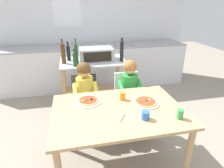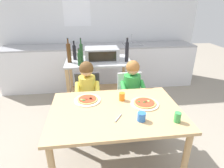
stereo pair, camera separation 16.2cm
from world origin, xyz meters
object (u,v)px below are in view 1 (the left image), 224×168
(bottle_squat_spirits, at_px, (122,51))
(drinking_cup_orange, at_px, (123,96))
(toaster_oven, at_px, (96,54))
(bottle_brown_beer, at_px, (63,54))
(bottle_tall_green_wine, at_px, (69,53))
(dining_chair_left, at_px, (85,99))
(pizza_plate_white, at_px, (88,101))
(bottle_slim_sauce, at_px, (76,54))
(pizza_plate_cream, at_px, (146,102))
(serving_spoon, at_px, (123,117))
(bottle_clear_vinegar, at_px, (75,60))
(drinking_cup_blue, at_px, (145,115))
(dining_chair_right, at_px, (127,97))
(child_in_yellow_shirt, at_px, (85,92))
(drinking_cup_green, at_px, (180,114))
(dining_table, at_px, (118,117))
(kitchen_island_cart, at_px, (94,77))
(child_in_green_shirt, at_px, (131,89))

(bottle_squat_spirits, height_order, drinking_cup_orange, bottle_squat_spirits)
(toaster_oven, height_order, bottle_brown_beer, bottle_brown_beer)
(toaster_oven, bearing_deg, bottle_tall_green_wine, 170.84)
(dining_chair_left, xyz_separation_m, pizza_plate_white, (0.00, -0.54, 0.27))
(bottle_slim_sauce, distance_m, pizza_plate_cream, 1.32)
(drinking_cup_orange, bearing_deg, pizza_plate_white, 174.79)
(pizza_plate_white, bearing_deg, toaster_oven, 77.45)
(bottle_slim_sauce, relative_size, serving_spoon, 2.73)
(bottle_tall_green_wine, bearing_deg, bottle_clear_vinegar, -75.53)
(pizza_plate_cream, height_order, drinking_cup_orange, drinking_cup_orange)
(pizza_plate_cream, bearing_deg, drinking_cup_blue, -112.14)
(bottle_squat_spirits, relative_size, dining_chair_right, 0.45)
(dining_chair_right, bearing_deg, bottle_tall_green_wine, 138.71)
(child_in_yellow_shirt, height_order, drinking_cup_green, child_in_yellow_shirt)
(bottle_slim_sauce, height_order, bottle_brown_beer, bottle_slim_sauce)
(toaster_oven, height_order, dining_table, toaster_oven)
(bottle_tall_green_wine, bearing_deg, dining_chair_left, -73.94)
(toaster_oven, xyz_separation_m, bottle_brown_beer, (-0.50, -0.07, 0.05))
(dining_chair_right, bearing_deg, dining_table, -113.99)
(kitchen_island_cart, bearing_deg, bottle_slim_sauce, -151.77)
(dining_chair_left, xyz_separation_m, drinking_cup_green, (0.80, -1.04, 0.30))
(bottle_tall_green_wine, bearing_deg, drinking_cup_blue, -67.58)
(bottle_clear_vinegar, xyz_separation_m, dining_table, (0.38, -1.07, -0.33))
(toaster_oven, xyz_separation_m, bottle_tall_green_wine, (-0.43, 0.07, 0.02))
(toaster_oven, xyz_separation_m, dining_chair_left, (-0.25, -0.56, -0.49))
(child_in_yellow_shirt, relative_size, pizza_plate_white, 3.54)
(dining_table, bearing_deg, drinking_cup_blue, -46.94)
(kitchen_island_cart, distance_m, drinking_cup_green, 1.71)
(bottle_clear_vinegar, xyz_separation_m, bottle_brown_beer, (-0.16, 0.18, 0.05))
(bottle_brown_beer, xyz_separation_m, drinking_cup_orange, (0.63, -1.07, -0.24))
(child_in_green_shirt, bearing_deg, drinking_cup_blue, -98.07)
(toaster_oven, bearing_deg, drinking_cup_green, -71.03)
(dining_chair_left, bearing_deg, dining_table, -69.80)
(bottle_squat_spirits, xyz_separation_m, dining_table, (-0.35, -1.18, -0.39))
(child_in_green_shirt, relative_size, drinking_cup_blue, 12.58)
(child_in_yellow_shirt, relative_size, pizza_plate_cream, 3.46)
(bottle_clear_vinegar, distance_m, bottle_squat_spirits, 0.74)
(bottle_slim_sauce, height_order, drinking_cup_blue, bottle_slim_sauce)
(drinking_cup_green, xyz_separation_m, serving_spoon, (-0.51, 0.12, -0.04))
(bottle_squat_spirits, bearing_deg, dining_chair_right, -93.49)
(dining_table, xyz_separation_m, drinking_cup_orange, (0.09, 0.19, 0.14))
(bottle_squat_spirits, relative_size, dining_chair_left, 0.45)
(toaster_oven, height_order, bottle_slim_sauce, bottle_slim_sauce)
(child_in_yellow_shirt, bearing_deg, bottle_squat_spirits, 40.88)
(child_in_yellow_shirt, bearing_deg, dining_table, -66.35)
(dining_chair_left, xyz_separation_m, pizza_plate_cream, (0.60, -0.70, 0.27))
(bottle_squat_spirits, relative_size, child_in_green_shirt, 0.36)
(bottle_clear_vinegar, height_order, dining_chair_right, bottle_clear_vinegar)
(bottle_slim_sauce, distance_m, drinking_cup_orange, 1.11)
(bottle_clear_vinegar, height_order, child_in_green_shirt, bottle_clear_vinegar)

